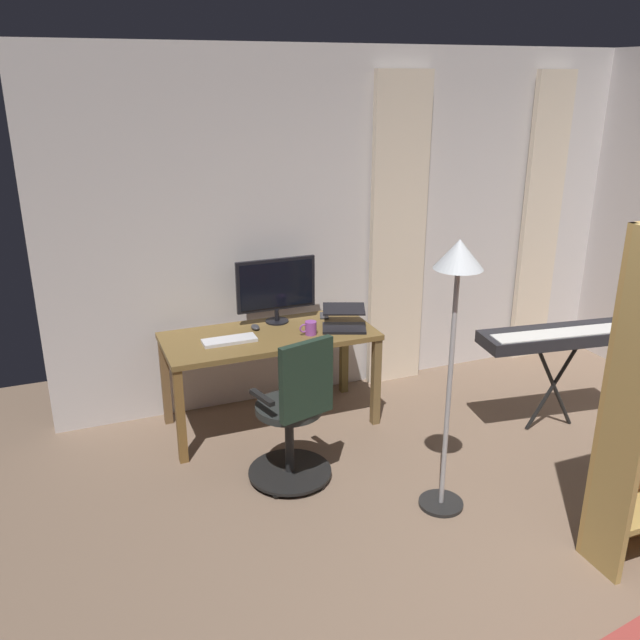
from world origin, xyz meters
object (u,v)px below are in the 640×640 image
office_chair (295,417)px  computer_keyboard (229,340)px  computer_mouse (255,327)px  floor_lamp (456,299)px  piano_keyboard (560,338)px  desk (270,345)px  mug_tea (310,328)px  laptop (344,321)px  cell_phone_by_monitor (324,316)px  computer_monitor (276,286)px

office_chair → computer_keyboard: 0.85m
computer_mouse → floor_lamp: (-0.73, 1.54, 0.61)m
office_chair → piano_keyboard: (-2.06, 0.02, 0.25)m
office_chair → computer_keyboard: size_ratio=2.70×
computer_keyboard → desk: bearing=-171.3°
mug_tea → laptop: bearing=-172.4°
desk → cell_phone_by_monitor: (-0.52, -0.20, 0.10)m
computer_keyboard → floor_lamp: bearing=125.5°
cell_phone_by_monitor → piano_keyboard: bearing=165.0°
floor_lamp → mug_tea: bearing=-73.4°
office_chair → floor_lamp: size_ratio=0.61×
office_chair → cell_phone_by_monitor: bearing=44.1°
computer_keyboard → laptop: 0.88m
computer_monitor → mug_tea: size_ratio=4.76×
cell_phone_by_monitor → floor_lamp: (-0.14, 1.62, 0.62)m
computer_monitor → computer_mouse: (0.20, 0.10, -0.27)m
mug_tea → floor_lamp: 1.46m
cell_phone_by_monitor → office_chair: bearing=80.0°
office_chair → floor_lamp: floor_lamp is taller
desk → computer_keyboard: size_ratio=4.05×
office_chair → computer_monitor: computer_monitor is taller
laptop → mug_tea: size_ratio=3.21×
computer_mouse → laptop: bearing=161.4°
desk → computer_monitor: size_ratio=2.51×
desk → computer_mouse: bearing=-61.1°
office_chair → computer_monitor: bearing=62.8°
computer_mouse → piano_keyboard: bearing=154.3°
office_chair → computer_monitor: size_ratio=1.67×
desk → floor_lamp: 1.72m
computer_monitor → mug_tea: 0.45m
office_chair → computer_mouse: (-0.03, -0.95, 0.28)m
computer_monitor → cell_phone_by_monitor: computer_monitor is taller
laptop → cell_phone_by_monitor: bearing=-59.7°
office_chair → laptop: office_chair is taller
computer_keyboard → floor_lamp: (-0.98, 1.37, 0.61)m
computer_monitor → cell_phone_by_monitor: bearing=176.9°
computer_mouse → piano_keyboard: piano_keyboard is taller
computer_monitor → laptop: bearing=144.0°
mug_tea → computer_mouse: bearing=-36.0°
computer_keyboard → laptop: size_ratio=0.92×
laptop → computer_mouse: laptop is taller
office_chair → floor_lamp: bearing=-52.4°
cell_phone_by_monitor → floor_lamp: floor_lamp is taller
computer_monitor → office_chair: bearing=77.5°
desk → office_chair: bearing=83.2°
desk → laptop: 0.59m
computer_keyboard → piano_keyboard: (-2.28, 0.80, -0.02)m
office_chair → computer_monitor: (-0.23, -1.05, 0.55)m
laptop → floor_lamp: floor_lamp is taller
cell_phone_by_monitor → piano_keyboard: size_ratio=0.12×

